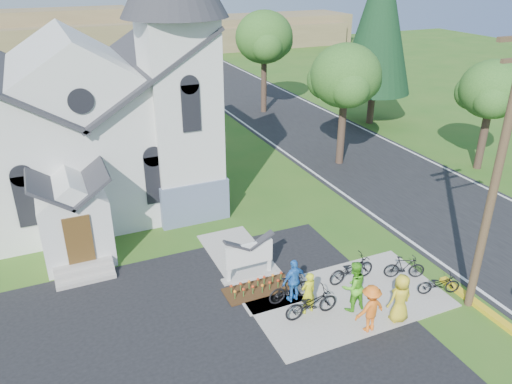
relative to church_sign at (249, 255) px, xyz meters
name	(u,v)px	position (x,y,z in m)	size (l,w,h in m)	color
ground	(318,318)	(1.20, -3.20, -1.03)	(120.00, 120.00, 0.00)	#2D601B
road	(334,144)	(11.20, 11.80, -1.02)	(8.00, 90.00, 0.02)	black
sidewalk	(347,299)	(2.70, -2.70, -1.00)	(7.00, 4.00, 0.05)	#9C958D
church	(86,100)	(-4.28, 9.28, 4.22)	(12.35, 12.00, 13.00)	white
church_sign	(249,255)	(0.00, 0.00, 0.00)	(2.20, 0.40, 1.70)	#9C958D
flower_bed	(259,289)	(0.00, -0.90, -0.99)	(2.60, 1.10, 0.07)	#331E0E
utility_pole	(501,163)	(6.56, -4.70, 4.38)	(3.45, 0.28, 10.00)	#463023
tree_road_near	(346,77)	(9.70, 8.80, 4.18)	(4.00, 4.00, 7.05)	#36261D
tree_road_mid	(264,38)	(10.20, 20.80, 4.75)	(4.40, 4.40, 7.80)	#36261D
tree_road_far	(493,90)	(16.70, 4.80, 3.61)	(3.60, 3.60, 6.30)	#36261D
conifer	(380,20)	(16.20, 14.80, 6.36)	(5.20, 5.20, 12.40)	#36261D
distant_hills	(119,36)	(4.56, 53.13, 1.15)	(61.00, 10.00, 5.60)	brown
cyclist_0	(308,293)	(1.00, -2.79, -0.18)	(0.58, 0.38, 1.60)	yellow
bike_0	(311,303)	(1.01, -3.01, -0.47)	(0.68, 1.95, 1.02)	black
cyclist_1	(353,286)	(2.51, -3.26, -0.03)	(0.92, 0.71, 1.88)	#51BD23
bike_1	(290,288)	(0.75, -1.96, -0.46)	(0.48, 1.72, 1.03)	black
cyclist_2	(294,280)	(0.88, -1.99, -0.14)	(0.98, 0.41, 1.67)	blue
bike_2	(351,269)	(3.42, -1.83, -0.46)	(0.68, 1.95, 1.03)	black
cyclist_3	(370,308)	(2.40, -4.40, -0.12)	(1.10, 0.63, 1.71)	orange
bike_3	(404,267)	(5.40, -2.48, -0.51)	(0.44, 1.57, 0.94)	black
cyclist_4	(400,298)	(3.60, -4.40, -0.09)	(0.87, 0.57, 1.78)	gold
bike_4	(439,284)	(5.90, -3.79, -0.57)	(0.55, 1.57, 0.82)	black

